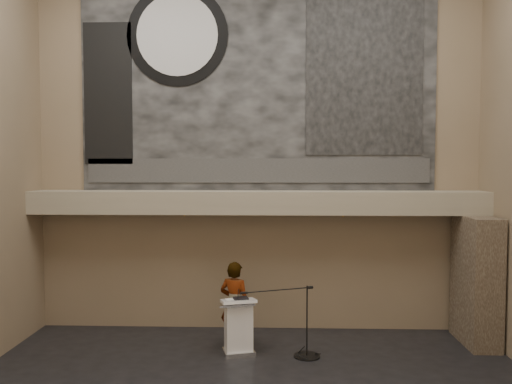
{
  "coord_description": "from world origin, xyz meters",
  "views": [
    {
      "loc": [
        0.36,
        -7.39,
        3.76
      ],
      "look_at": [
        0.0,
        3.2,
        3.2
      ],
      "focal_mm": 35.0,
      "sensor_mm": 36.0,
      "label": 1
    }
  ],
  "objects": [
    {
      "name": "wall_back",
      "position": [
        0.0,
        4.0,
        4.25
      ],
      "size": [
        10.0,
        0.02,
        8.5
      ],
      "primitive_type": "cube",
      "color": "#7C694E",
      "rests_on": "floor"
    },
    {
      "name": "wall_front",
      "position": [
        0.0,
        -4.0,
        4.25
      ],
      "size": [
        10.0,
        0.02,
        8.5
      ],
      "primitive_type": "cube",
      "color": "#7C694E",
      "rests_on": "floor"
    },
    {
      "name": "soffit",
      "position": [
        0.0,
        3.6,
        2.95
      ],
      "size": [
        10.0,
        0.8,
        0.5
      ],
      "primitive_type": "cube",
      "color": "gray",
      "rests_on": "wall_back"
    },
    {
      "name": "sprinkler_left",
      "position": [
        -1.6,
        3.55,
        2.67
      ],
      "size": [
        0.04,
        0.04,
        0.06
      ],
      "primitive_type": "cylinder",
      "color": "#B2893D",
      "rests_on": "soffit"
    },
    {
      "name": "sprinkler_right",
      "position": [
        1.9,
        3.55,
        2.67
      ],
      "size": [
        0.04,
        0.04,
        0.06
      ],
      "primitive_type": "cylinder",
      "color": "#B2893D",
      "rests_on": "soffit"
    },
    {
      "name": "banner",
      "position": [
        0.0,
        3.97,
        5.7
      ],
      "size": [
        8.0,
        0.05,
        5.0
      ],
      "primitive_type": "cube",
      "color": "black",
      "rests_on": "wall_back"
    },
    {
      "name": "banner_text_strip",
      "position": [
        0.0,
        3.93,
        3.65
      ],
      "size": [
        7.76,
        0.02,
        0.55
      ],
      "primitive_type": "cube",
      "color": "#313131",
      "rests_on": "banner"
    },
    {
      "name": "banner_clock_rim",
      "position": [
        -1.8,
        3.93,
        6.7
      ],
      "size": [
        2.3,
        0.02,
        2.3
      ],
      "primitive_type": "cylinder",
      "rotation": [
        1.57,
        0.0,
        0.0
      ],
      "color": "black",
      "rests_on": "banner"
    },
    {
      "name": "banner_clock_face",
      "position": [
        -1.8,
        3.91,
        6.7
      ],
      "size": [
        1.84,
        0.02,
        1.84
      ],
      "primitive_type": "cylinder",
      "rotation": [
        1.57,
        0.0,
        0.0
      ],
      "color": "silver",
      "rests_on": "banner"
    },
    {
      "name": "banner_building_print",
      "position": [
        2.4,
        3.93,
        5.8
      ],
      "size": [
        2.6,
        0.02,
        3.6
      ],
      "primitive_type": "cube",
      "color": "black",
      "rests_on": "banner"
    },
    {
      "name": "banner_brick_print",
      "position": [
        -3.4,
        3.93,
        5.4
      ],
      "size": [
        1.1,
        0.02,
        3.2
      ],
      "primitive_type": "cube",
      "color": "black",
      "rests_on": "banner"
    },
    {
      "name": "stone_pier",
      "position": [
        4.65,
        3.15,
        1.35
      ],
      "size": [
        0.6,
        1.4,
        2.7
      ],
      "primitive_type": "cube",
      "color": "#413528",
      "rests_on": "floor"
    },
    {
      "name": "lectern",
      "position": [
        -0.32,
        2.38,
        0.55
      ],
      "size": [
        0.77,
        0.63,
        1.13
      ],
      "rotation": [
        0.0,
        0.0,
        0.27
      ],
      "color": "silver",
      "rests_on": "floor"
    },
    {
      "name": "binder",
      "position": [
        -0.27,
        2.38,
        1.12
      ],
      "size": [
        0.34,
        0.3,
        0.04
      ],
      "primitive_type": "cube",
      "rotation": [
        0.0,
        0.0,
        0.27
      ],
      "color": "black",
      "rests_on": "lectern"
    },
    {
      "name": "papers",
      "position": [
        -0.46,
        2.33,
        1.1
      ],
      "size": [
        0.28,
        0.31,
        0.0
      ],
      "primitive_type": "cube",
      "rotation": [
        0.0,
        0.0,
        0.43
      ],
      "color": "silver",
      "rests_on": "lectern"
    },
    {
      "name": "speaker_person",
      "position": [
        -0.43,
        2.77,
        0.89
      ],
      "size": [
        0.76,
        0.62,
        1.78
      ],
      "primitive_type": "imported",
      "rotation": [
        0.0,
        0.0,
        2.8
      ],
      "color": "silver",
      "rests_on": "floor"
    },
    {
      "name": "mic_stand",
      "position": [
        0.98,
        2.26,
        0.22
      ],
      "size": [
        1.55,
        0.74,
        1.41
      ],
      "rotation": [
        0.0,
        0.0,
        0.35
      ],
      "color": "black",
      "rests_on": "floor"
    }
  ]
}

